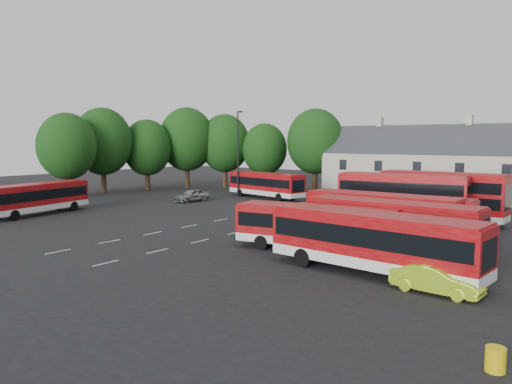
# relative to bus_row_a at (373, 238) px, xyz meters

# --- Properties ---
(ground) EXTENTS (140.00, 140.00, 0.00)m
(ground) POSITION_rel_bus_row_a_xyz_m (-18.52, 6.88, -2.00)
(ground) COLOR black
(ground) RESTS_ON ground
(lane_markings) EXTENTS (5.15, 33.80, 0.01)m
(lane_markings) POSITION_rel_bus_row_a_xyz_m (-16.02, 8.88, -1.99)
(lane_markings) COLOR beige
(lane_markings) RESTS_ON ground
(treeline) EXTENTS (29.92, 32.59, 12.01)m
(treeline) POSITION_rel_bus_row_a_xyz_m (-39.26, 26.25, 4.69)
(treeline) COLOR black
(treeline) RESTS_ON ground
(terrace_houses) EXTENTS (35.70, 7.13, 10.06)m
(terrace_houses) POSITION_rel_bus_row_a_xyz_m (-4.52, 36.88, 1.87)
(terrace_houses) COLOR beige
(terrace_houses) RESTS_ON ground
(bus_row_a) EXTENTS (11.93, 3.68, 3.32)m
(bus_row_a) POSITION_rel_bus_row_a_xyz_m (0.00, 0.00, 0.00)
(bus_row_a) COLOR silver
(bus_row_a) RESTS_ON ground
(bus_row_b) EXTENTS (10.75, 4.17, 2.97)m
(bus_row_b) POSITION_rel_bus_row_a_xyz_m (-5.29, 2.98, -0.21)
(bus_row_b) COLOR silver
(bus_row_b) RESTS_ON ground
(bus_row_c) EXTENTS (11.53, 3.08, 3.23)m
(bus_row_c) POSITION_rel_bus_row_a_xyz_m (-1.51, 6.18, -0.05)
(bus_row_c) COLOR silver
(bus_row_c) RESTS_ON ground
(bus_row_d) EXTENTS (11.54, 2.97, 3.24)m
(bus_row_d) POSITION_rel_bus_row_a_xyz_m (-3.74, 9.95, -0.05)
(bus_row_d) COLOR silver
(bus_row_d) RESTS_ON ground
(bus_row_e) EXTENTS (10.94, 2.88, 3.07)m
(bus_row_e) POSITION_rel_bus_row_a_xyz_m (-2.99, 11.29, -0.15)
(bus_row_e) COLOR silver
(bus_row_e) RESTS_ON ground
(bus_dd_south) EXTENTS (10.77, 3.65, 4.33)m
(bus_dd_south) POSITION_rel_bus_row_a_xyz_m (-4.65, 16.27, 0.47)
(bus_dd_south) COLOR silver
(bus_dd_south) RESTS_ON ground
(bus_dd_north) EXTENTS (10.81, 3.10, 4.38)m
(bus_dd_north) POSITION_rel_bus_row_a_xyz_m (-2.35, 19.77, 0.50)
(bus_dd_north) COLOR silver
(bus_dd_north) RESTS_ON ground
(bus_west) EXTENTS (4.31, 10.95, 3.02)m
(bus_west) POSITION_rel_bus_row_a_xyz_m (-34.71, 0.67, -0.18)
(bus_west) COLOR silver
(bus_west) RESTS_ON ground
(bus_north) EXTENTS (11.37, 4.63, 3.14)m
(bus_north) POSITION_rel_bus_row_a_xyz_m (-25.12, 24.94, -0.11)
(bus_north) COLOR silver
(bus_north) RESTS_ON ground
(box_truck) EXTENTS (8.36, 4.48, 3.49)m
(box_truck) POSITION_rel_bus_row_a_xyz_m (-10.30, 28.59, -0.03)
(box_truck) COLOR black
(box_truck) RESTS_ON ground
(silver_car) EXTENTS (2.14, 4.53, 1.50)m
(silver_car) POSITION_rel_bus_row_a_xyz_m (-30.12, 17.07, -1.25)
(silver_car) COLOR #97999E
(silver_car) RESTS_ON ground
(lime_car) EXTENTS (4.24, 1.69, 1.37)m
(lime_car) POSITION_rel_bus_row_a_xyz_m (3.77, -1.32, -1.31)
(lime_car) COLOR #A2D220
(lime_car) RESTS_ON ground
(grit_bin) EXTENTS (0.62, 0.62, 0.78)m
(grit_bin) POSITION_rel_bus_row_a_xyz_m (7.74, -8.27, -1.61)
(grit_bin) COLOR #D8BB0C
(grit_bin) RESTS_ON ground
(lamppost) EXTENTS (0.74, 0.29, 10.77)m
(lamppost) POSITION_rel_bus_row_a_xyz_m (-28.94, 24.25, 3.75)
(lamppost) COLOR black
(lamppost) RESTS_ON ground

